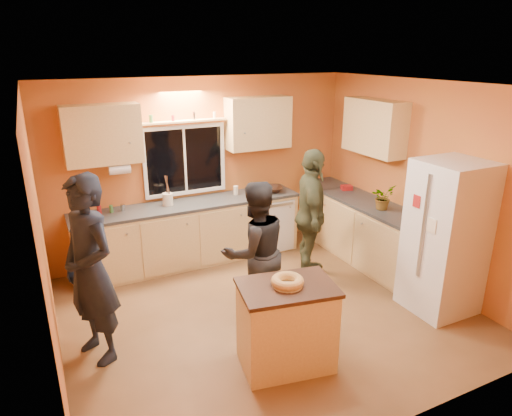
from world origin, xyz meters
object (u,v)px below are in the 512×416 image
person_left (90,271)px  person_center (255,252)px  refrigerator (446,238)px  island (286,325)px  person_right (311,215)px

person_left → person_center: 1.73m
refrigerator → person_center: (-2.05, 0.78, -0.09)m
island → person_right: size_ratio=0.56×
refrigerator → person_center: size_ratio=1.11×
island → person_left: size_ratio=0.52×
person_left → person_right: size_ratio=1.07×
refrigerator → island: bearing=-176.9°
refrigerator → person_right: bearing=125.1°
person_right → person_left: bearing=126.2°
refrigerator → person_center: 2.20m
refrigerator → person_left: 3.87m
person_right → person_center: bearing=143.4°
person_center → person_right: size_ratio=0.92×
refrigerator → island: refrigerator is taller
refrigerator → person_left: size_ratio=0.95×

